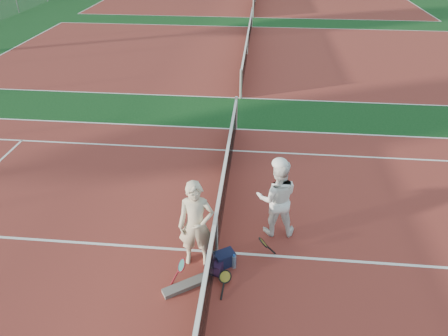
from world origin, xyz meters
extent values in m
plane|color=#0F3915|center=(0.00, 0.00, 0.00)|extent=(130.00, 130.00, 0.00)
cube|color=maroon|center=(0.00, 0.00, 0.00)|extent=(23.77, 10.97, 0.01)
cube|color=maroon|center=(0.00, 13.50, 0.00)|extent=(23.77, 10.97, 0.01)
cube|color=maroon|center=(0.00, 27.00, 0.00)|extent=(23.77, 10.97, 0.01)
imported|color=beige|center=(-0.35, -0.26, 0.92)|extent=(0.71, 0.50, 1.85)
imported|color=white|center=(1.17, 0.77, 0.88)|extent=(0.89, 0.71, 1.76)
cube|color=black|center=(0.19, -0.31, 0.15)|extent=(0.46, 0.42, 0.30)
cube|color=black|center=(0.01, -0.53, 0.12)|extent=(0.35, 0.28, 0.25)
cube|color=#615C58|center=(-0.48, -0.95, 0.04)|extent=(0.81, 0.64, 0.09)
cylinder|color=silver|center=(0.38, -0.38, 0.15)|extent=(0.09, 0.09, 0.30)
camera|label=1|loc=(0.71, -5.85, 5.83)|focal=32.00mm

